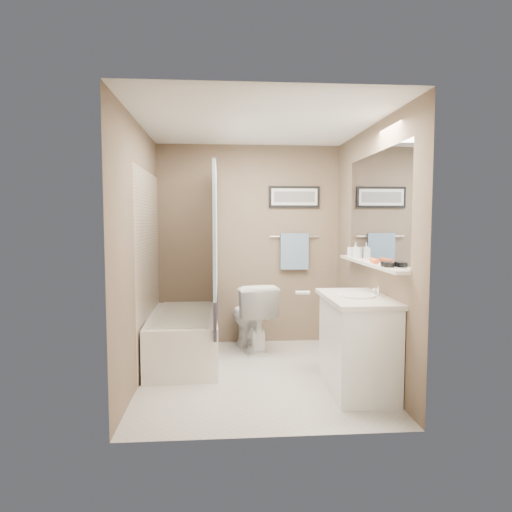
{
  "coord_description": "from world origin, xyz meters",
  "views": [
    {
      "loc": [
        -0.34,
        -4.28,
        1.51
      ],
      "look_at": [
        0.0,
        0.15,
        1.15
      ],
      "focal_mm": 32.0,
      "sensor_mm": 36.0,
      "label": 1
    }
  ],
  "objects": [
    {
      "name": "ceiling",
      "position": [
        0.0,
        0.0,
        2.38
      ],
      "size": [
        2.2,
        2.5,
        0.04
      ],
      "primitive_type": "cube",
      "color": "white",
      "rests_on": "wall_back"
    },
    {
      "name": "toilet",
      "position": [
        0.0,
        0.91,
        0.39
      ],
      "size": [
        0.59,
        0.84,
        0.78
      ],
      "primitive_type": "imported",
      "rotation": [
        0.0,
        0.0,
        3.35
      ],
      "color": "white",
      "rests_on": "ground"
    },
    {
      "name": "tile_surround",
      "position": [
        -1.09,
        0.5,
        1.0
      ],
      "size": [
        0.02,
        1.55,
        2.0
      ],
      "primitive_type": "cube",
      "color": "beige",
      "rests_on": "wall_left"
    },
    {
      "name": "hair_brush_front",
      "position": [
        1.04,
        -0.29,
        1.14
      ],
      "size": [
        0.06,
        0.22,
        0.04
      ],
      "primitive_type": "cylinder",
      "rotation": [
        1.57,
        0.0,
        -0.11
      ],
      "color": "#EB5221",
      "rests_on": "shelf"
    },
    {
      "name": "tub_rim",
      "position": [
        -0.75,
        0.56,
        0.5
      ],
      "size": [
        0.56,
        1.36,
        0.02
      ],
      "primitive_type": "cube",
      "color": "beige",
      "rests_on": "bathtub"
    },
    {
      "name": "art_mat",
      "position": [
        0.55,
        1.22,
        1.78
      ],
      "size": [
        0.56,
        0.0,
        0.2
      ],
      "primitive_type": "cube",
      "color": "white",
      "rests_on": "art_frame"
    },
    {
      "name": "curtain_lower",
      "position": [
        -0.4,
        0.5,
        0.58
      ],
      "size": [
        0.03,
        1.45,
        0.36
      ],
      "primitive_type": "cube",
      "color": "#272545",
      "rests_on": "curtain_rod"
    },
    {
      "name": "curtain_upper",
      "position": [
        -0.4,
        0.5,
        1.4
      ],
      "size": [
        0.03,
        1.45,
        1.28
      ],
      "primitive_type": "cube",
      "color": "white",
      "rests_on": "curtain_rod"
    },
    {
      "name": "wall_front",
      "position": [
        0.0,
        -1.23,
        1.2
      ],
      "size": [
        2.2,
        0.04,
        2.4
      ],
      "primitive_type": "cube",
      "color": "brown",
      "rests_on": "ground"
    },
    {
      "name": "faucet_spout",
      "position": [
        1.03,
        -0.43,
        0.89
      ],
      "size": [
        0.02,
        0.02,
        0.1
      ],
      "primitive_type": "cylinder",
      "color": "white",
      "rests_on": "countertop"
    },
    {
      "name": "candle_bowl_far",
      "position": [
        1.04,
        -0.58,
        1.14
      ],
      "size": [
        0.09,
        0.09,
        0.04
      ],
      "primitive_type": "cylinder",
      "color": "black",
      "rests_on": "shelf"
    },
    {
      "name": "faucet_knob",
      "position": [
        1.03,
        -0.33,
        0.87
      ],
      "size": [
        0.05,
        0.05,
        0.05
      ],
      "primitive_type": "sphere",
      "color": "silver",
      "rests_on": "countertop"
    },
    {
      "name": "candle_bowl_near",
      "position": [
        1.04,
        -0.65,
        1.14
      ],
      "size": [
        0.09,
        0.09,
        0.04
      ],
      "primitive_type": "cylinder",
      "color": "black",
      "rests_on": "shelf"
    },
    {
      "name": "bathtub",
      "position": [
        -0.75,
        0.56,
        0.25
      ],
      "size": [
        0.76,
        1.53,
        0.5
      ],
      "primitive_type": "cube",
      "rotation": [
        0.0,
        0.0,
        0.04
      ],
      "color": "white",
      "rests_on": "ground"
    },
    {
      "name": "mirror",
      "position": [
        1.09,
        -0.15,
        1.62
      ],
      "size": [
        0.02,
        1.6,
        1.0
      ],
      "primitive_type": "cube",
      "color": "silver",
      "rests_on": "wall_right"
    },
    {
      "name": "wall_right",
      "position": [
        1.08,
        0.0,
        1.2
      ],
      "size": [
        0.04,
        2.5,
        2.4
      ],
      "primitive_type": "cube",
      "color": "brown",
      "rests_on": "ground"
    },
    {
      "name": "door",
      "position": [
        0.55,
        -1.24,
        1.0
      ],
      "size": [
        0.8,
        0.02,
        2.0
      ],
      "primitive_type": "cube",
      "color": "silver",
      "rests_on": "wall_front"
    },
    {
      "name": "wall_left",
      "position": [
        -1.08,
        0.0,
        1.2
      ],
      "size": [
        0.04,
        2.5,
        2.4
      ],
      "primitive_type": "cube",
      "color": "brown",
      "rests_on": "ground"
    },
    {
      "name": "soap_bottle",
      "position": [
        1.04,
        0.28,
        1.19
      ],
      "size": [
        0.07,
        0.07,
        0.15
      ],
      "primitive_type": "imported",
      "rotation": [
        0.0,
        0.0,
        0.04
      ],
      "color": "#999999",
      "rests_on": "shelf"
    },
    {
      "name": "ground",
      "position": [
        0.0,
        0.0,
        0.0
      ],
      "size": [
        2.5,
        2.5,
        0.0
      ],
      "primitive_type": "plane",
      "color": "beige",
      "rests_on": "ground"
    },
    {
      "name": "countertop",
      "position": [
        0.84,
        -0.43,
        0.82
      ],
      "size": [
        0.54,
        0.96,
        0.04
      ],
      "primitive_type": "cube",
      "color": "silver",
      "rests_on": "vanity"
    },
    {
      "name": "shelf",
      "position": [
        1.04,
        -0.15,
        1.1
      ],
      "size": [
        0.12,
        1.6,
        0.03
      ],
      "primitive_type": "cube",
      "color": "silver",
      "rests_on": "wall_right"
    },
    {
      "name": "towel_bar",
      "position": [
        0.55,
        1.22,
        1.3
      ],
      "size": [
        0.6,
        0.02,
        0.02
      ],
      "primitive_type": "cylinder",
      "rotation": [
        0.0,
        1.57,
        0.0
      ],
      "color": "silver",
      "rests_on": "wall_back"
    },
    {
      "name": "pink_comb",
      "position": [
        1.04,
        0.03,
        1.12
      ],
      "size": [
        0.04,
        0.16,
        0.01
      ],
      "primitive_type": "cube",
      "rotation": [
        0.0,
        0.0,
        -0.09
      ],
      "color": "pink",
      "rests_on": "shelf"
    },
    {
      "name": "wall_back",
      "position": [
        0.0,
        1.23,
        1.2
      ],
      "size": [
        2.2,
        0.04,
        2.4
      ],
      "primitive_type": "cube",
      "color": "brown",
      "rests_on": "ground"
    },
    {
      "name": "door_handle",
      "position": [
        0.22,
        -1.19,
        1.0
      ],
      "size": [
        0.1,
        0.02,
        0.02
      ],
      "primitive_type": "cylinder",
      "rotation": [
        0.0,
        1.57,
        0.0
      ],
      "color": "silver",
      "rests_on": "door"
    },
    {
      "name": "sink_basin",
      "position": [
        0.83,
        -0.43,
        0.85
      ],
      "size": [
        0.34,
        0.34,
        0.01
      ],
      "primitive_type": "cylinder",
      "color": "white",
      "rests_on": "countertop"
    },
    {
      "name": "towel",
      "position": [
        0.55,
        1.2,
        1.12
      ],
      "size": [
        0.34,
        0.05,
        0.44
      ],
      "primitive_type": "cube",
      "color": "#97BCDC",
      "rests_on": "towel_bar"
    },
    {
      "name": "glass_jar",
      "position": [
        1.04,
        0.45,
        1.17
      ],
      "size": [
        0.08,
        0.08,
        0.1
      ],
      "primitive_type": "cylinder",
      "color": "silver",
      "rests_on": "shelf"
    },
    {
      "name": "vanity",
      "position": [
        0.85,
        -0.43,
        0.4
      ],
      "size": [
        0.52,
        0.91,
        0.8
      ],
      "primitive_type": "cube",
      "rotation": [
        0.0,
        0.0,
        -0.02
      ],
      "color": "white",
      "rests_on": "ground"
    },
    {
      "name": "curtain_rod",
      "position": [
        -0.4,
        0.5,
        2.05
      ],
      "size": [
        0.02,
        1.55,
        0.02
      ],
      "primitive_type": "cylinder",
      "rotation": [
        1.57,
        0.0,
        0.0
      ],
      "color": "silver",
      "rests_on": "wall_left"
    },
    {
      "name": "art_frame",
      "position": [
        0.55,
        1.23,
        1.78
      ],
      "size": [
        0.62,
        0.02,
        0.26
      ],
      "primitive_type": "cube",
      "color": "black",
      "rests_on": "wall_back"
    },
    {
      "name": "art_image",
      "position": [
        0.55,
        1.22,
        1.78
      ],
      "size": [
        0.5,
        0.0,
        0.13
      ],
      "primitive_type": "cube",
      "color": "#595959",
      "rests_on": "art_mat"
    }
  ]
}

